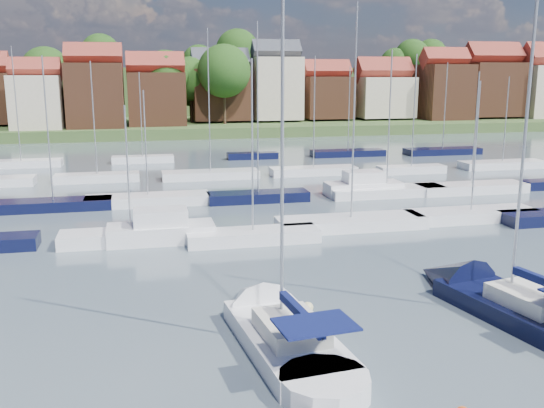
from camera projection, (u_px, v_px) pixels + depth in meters
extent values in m
plane|color=#45545E|center=(207.00, 185.00, 60.51)|extent=(260.00, 260.00, 0.00)
cube|color=white|center=(286.00, 344.00, 24.62)|extent=(4.07, 8.10, 1.20)
cone|color=white|center=(252.00, 302.00, 29.13)|extent=(3.64, 4.12, 3.25)
cylinder|color=white|center=(324.00, 390.00, 21.01)|extent=(3.58, 3.58, 1.20)
cube|color=silver|center=(291.00, 327.00, 23.91)|extent=(2.61, 3.48, 0.70)
cylinder|color=#B2B2B7|center=(282.00, 151.00, 23.45)|extent=(0.14, 0.14, 14.45)
cylinder|color=#B2B2B7|center=(301.00, 317.00, 22.73)|extent=(0.56, 4.32, 0.10)
cube|color=#0E1546|center=(301.00, 314.00, 22.70)|extent=(0.74, 4.13, 0.35)
cube|color=#0E1546|center=(315.00, 324.00, 21.36)|extent=(2.96, 2.24, 0.08)
cube|color=black|center=(519.00, 313.00, 27.71)|extent=(4.91, 8.54, 1.20)
cone|color=black|center=(446.00, 280.00, 32.19)|extent=(4.07, 4.50, 3.35)
cube|color=silver|center=(530.00, 298.00, 27.01)|extent=(2.98, 3.75, 0.70)
cylinder|color=#B2B2B7|center=(525.00, 133.00, 26.46)|extent=(0.14, 0.14, 15.21)
sphere|color=beige|center=(308.00, 309.00, 28.83)|extent=(0.53, 0.53, 0.53)
cube|color=white|center=(131.00, 238.00, 40.02)|extent=(9.22, 2.58, 1.00)
cylinder|color=#B2B2B7|center=(128.00, 169.00, 39.04)|extent=(0.12, 0.12, 8.18)
cube|color=white|center=(253.00, 237.00, 40.16)|extent=(8.78, 2.46, 1.00)
cylinder|color=#B2B2B7|center=(252.00, 147.00, 38.87)|extent=(0.12, 0.12, 11.06)
cube|color=white|center=(351.00, 224.00, 43.72)|extent=(10.79, 3.02, 1.00)
cylinder|color=#B2B2B7|center=(354.00, 113.00, 42.03)|extent=(0.12, 0.12, 14.87)
cube|color=white|center=(471.00, 216.00, 46.11)|extent=(10.13, 2.84, 1.00)
cylinder|color=#B2B2B7|center=(476.00, 147.00, 44.98)|extent=(0.12, 0.12, 9.59)
cube|color=white|center=(161.00, 235.00, 40.20)|extent=(7.00, 2.60, 1.40)
cube|color=white|center=(161.00, 219.00, 39.97)|extent=(3.50, 2.20, 1.30)
cube|color=black|center=(54.00, 206.00, 49.61)|extent=(9.30, 2.60, 1.00)
cylinder|color=#B2B2B7|center=(48.00, 129.00, 48.28)|extent=(0.12, 0.12, 11.48)
cube|color=white|center=(148.00, 201.00, 51.56)|extent=(10.40, 2.91, 1.00)
cylinder|color=#B2B2B7|center=(146.00, 143.00, 50.52)|extent=(0.12, 0.12, 8.77)
cube|color=black|center=(258.00, 198.00, 52.85)|extent=(8.80, 2.46, 1.00)
cylinder|color=#B2B2B7|center=(258.00, 109.00, 51.22)|extent=(0.12, 0.12, 14.33)
cube|color=white|center=(386.00, 192.00, 55.24)|extent=(10.73, 3.00, 1.00)
cylinder|color=#B2B2B7|center=(389.00, 120.00, 53.84)|extent=(0.12, 0.12, 12.14)
cube|color=white|center=(471.00, 189.00, 56.83)|extent=(10.48, 2.93, 1.00)
cylinder|color=#B2B2B7|center=(475.00, 129.00, 55.62)|extent=(0.12, 0.12, 10.28)
cube|color=white|center=(363.00, 190.00, 55.60)|extent=(7.00, 2.60, 1.40)
cube|color=white|center=(363.00, 178.00, 55.37)|extent=(3.50, 2.20, 1.30)
cube|color=white|center=(97.00, 178.00, 62.46)|extent=(8.49, 2.38, 1.00)
cylinder|color=#B2B2B7|center=(94.00, 118.00, 61.15)|extent=(0.12, 0.12, 11.31)
cube|color=white|center=(211.00, 175.00, 64.21)|extent=(10.16, 2.85, 1.00)
cylinder|color=#B2B2B7|center=(209.00, 101.00, 62.55)|extent=(0.12, 0.12, 14.59)
cube|color=white|center=(313.00, 171.00, 66.71)|extent=(9.53, 2.67, 1.00)
cylinder|color=#B2B2B7|center=(314.00, 112.00, 65.34)|extent=(0.12, 0.12, 11.91)
cube|color=white|center=(411.00, 170.00, 67.69)|extent=(7.62, 2.13, 1.00)
cylinder|color=#B2B2B7|center=(414.00, 111.00, 66.29)|extent=(0.12, 0.12, 12.13)
cube|color=white|center=(502.00, 165.00, 71.26)|extent=(10.17, 2.85, 1.00)
cylinder|color=#B2B2B7|center=(506.00, 119.00, 70.12)|extent=(0.12, 0.12, 9.73)
cube|color=white|center=(21.00, 164.00, 71.97)|extent=(9.24, 2.59, 1.00)
cylinder|color=#B2B2B7|center=(16.00, 104.00, 70.47)|extent=(0.12, 0.12, 13.17)
cube|color=white|center=(143.00, 160.00, 75.67)|extent=(7.57, 2.12, 1.00)
cylinder|color=#B2B2B7|center=(141.00, 114.00, 74.47)|extent=(0.12, 0.12, 10.24)
cube|color=black|center=(252.00, 156.00, 78.76)|extent=(6.58, 1.84, 1.00)
cylinder|color=#B2B2B7|center=(252.00, 122.00, 77.80)|extent=(0.12, 0.12, 8.01)
cube|color=black|center=(348.00, 154.00, 81.44)|extent=(9.92, 2.78, 1.00)
cylinder|color=#B2B2B7|center=(349.00, 109.00, 80.17)|extent=(0.12, 0.12, 10.92)
cube|color=black|center=(442.00, 152.00, 83.26)|extent=(10.55, 2.95, 1.00)
cylinder|color=#B2B2B7|center=(445.00, 106.00, 81.93)|extent=(0.12, 0.12, 11.51)
cube|color=#43582C|center=(168.00, 122.00, 133.92)|extent=(200.00, 70.00, 3.00)
cube|color=#43582C|center=(162.00, 96.00, 156.77)|extent=(200.00, 60.00, 14.00)
cube|color=beige|center=(38.00, 103.00, 101.19)|extent=(8.09, 8.80, 8.96)
cube|color=maroon|center=(35.00, 69.00, 100.03)|extent=(8.25, 4.00, 4.00)
cube|color=brown|center=(96.00, 96.00, 103.84)|extent=(9.36, 10.17, 10.97)
cube|color=maroon|center=(93.00, 56.00, 102.43)|extent=(9.54, 4.63, 4.63)
cube|color=brown|center=(157.00, 99.00, 107.81)|extent=(9.90, 8.56, 9.42)
cube|color=maroon|center=(155.00, 65.00, 106.55)|extent=(10.10, 4.90, 4.90)
cube|color=brown|center=(221.00, 94.00, 114.99)|extent=(10.59, 8.93, 9.49)
cube|color=#383A42|center=(220.00, 62.00, 113.71)|extent=(10.80, 5.24, 5.24)
cube|color=beige|center=(276.00, 88.00, 116.18)|extent=(9.01, 8.61, 11.65)
cube|color=#383A42|center=(276.00, 51.00, 114.71)|extent=(9.19, 4.46, 4.46)
cube|color=brown|center=(326.00, 97.00, 119.92)|extent=(9.10, 9.34, 8.00)
cube|color=maroon|center=(326.00, 71.00, 118.83)|extent=(9.28, 4.50, 4.50)
cube|color=beige|center=(382.00, 97.00, 122.02)|extent=(10.86, 9.59, 7.88)
cube|color=maroon|center=(384.00, 70.00, 120.90)|extent=(11.07, 5.37, 5.37)
cube|color=brown|center=(443.00, 92.00, 121.75)|extent=(9.18, 9.96, 10.97)
cube|color=maroon|center=(445.00, 59.00, 120.34)|extent=(9.36, 4.54, 4.54)
cube|color=brown|center=(490.00, 89.00, 125.28)|extent=(11.39, 9.67, 10.76)
cube|color=maroon|center=(493.00, 56.00, 123.83)|extent=(11.62, 5.64, 5.64)
cylinder|color=#382619|center=(411.00, 83.00, 142.68)|extent=(0.50, 0.50, 4.47)
sphere|color=#284F18|center=(412.00, 57.00, 141.39)|extent=(8.18, 8.18, 8.18)
cylinder|color=#382619|center=(192.00, 112.00, 113.79)|extent=(0.50, 0.50, 4.46)
sphere|color=#284F18|center=(191.00, 79.00, 112.50)|extent=(8.15, 8.15, 8.15)
cylinder|color=#382619|center=(238.00, 84.00, 132.18)|extent=(0.50, 0.50, 5.15)
sphere|color=#284F18|center=(237.00, 51.00, 130.70)|extent=(9.41, 9.41, 9.41)
cylinder|color=#382619|center=(102.00, 84.00, 128.63)|extent=(0.50, 0.50, 4.56)
sphere|color=#284F18|center=(100.00, 54.00, 127.31)|extent=(8.34, 8.34, 8.34)
cylinder|color=#382619|center=(49.00, 109.00, 116.99)|extent=(0.50, 0.50, 5.15)
sphere|color=#284F18|center=(46.00, 72.00, 115.50)|extent=(9.42, 9.42, 9.42)
cylinder|color=#382619|center=(238.00, 110.00, 124.40)|extent=(0.50, 0.50, 3.77)
sphere|color=#284F18|center=(238.00, 85.00, 123.31)|extent=(6.89, 6.89, 6.89)
cylinder|color=#382619|center=(225.00, 111.00, 110.12)|extent=(0.50, 0.50, 5.21)
sphere|color=#284F18|center=(224.00, 71.00, 108.61)|extent=(9.53, 9.53, 9.53)
cylinder|color=#382619|center=(459.00, 110.00, 131.67)|extent=(0.50, 0.50, 2.97)
sphere|color=#284F18|center=(460.00, 91.00, 130.81)|extent=(5.44, 5.44, 5.44)
cylinder|color=#382619|center=(167.00, 112.00, 110.70)|extent=(0.50, 0.50, 4.84)
sphere|color=#284F18|center=(166.00, 75.00, 109.30)|extent=(8.85, 8.85, 8.85)
cylinder|color=#382619|center=(394.00, 85.00, 142.09)|extent=(0.50, 0.50, 3.72)
sphere|color=#284F18|center=(395.00, 63.00, 141.02)|extent=(6.80, 6.80, 6.80)
cylinder|color=#382619|center=(443.00, 110.00, 122.75)|extent=(0.50, 0.50, 4.05)
sphere|color=#284F18|center=(444.00, 82.00, 121.58)|extent=(7.40, 7.40, 7.40)
cylinder|color=#382619|center=(200.00, 87.00, 130.19)|extent=(0.50, 0.50, 3.93)
sphere|color=#284F18|center=(199.00, 62.00, 129.06)|extent=(7.19, 7.19, 7.19)
cylinder|color=#382619|center=(323.00, 110.00, 123.62)|extent=(0.50, 0.50, 3.82)
sphere|color=#284F18|center=(324.00, 84.00, 122.51)|extent=(6.99, 6.99, 6.99)
cylinder|color=#382619|center=(74.00, 117.00, 106.82)|extent=(0.50, 0.50, 3.48)
sphere|color=#284F18|center=(72.00, 90.00, 105.81)|extent=(6.37, 6.37, 6.37)
cylinder|color=#382619|center=(438.00, 110.00, 131.87)|extent=(0.50, 0.50, 2.99)
sphere|color=#284F18|center=(439.00, 91.00, 131.01)|extent=(5.46, 5.46, 5.46)
cylinder|color=#382619|center=(191.00, 114.00, 116.92)|extent=(0.50, 0.50, 3.25)
sphere|color=#284F18|center=(190.00, 90.00, 115.98)|extent=(5.94, 5.94, 5.94)
cylinder|color=#382619|center=(156.00, 114.00, 117.16)|extent=(0.50, 0.50, 2.98)
sphere|color=#284F18|center=(155.00, 93.00, 116.30)|extent=(5.46, 5.46, 5.46)
cylinder|color=#382619|center=(429.00, 79.00, 150.11)|extent=(0.50, 0.50, 4.29)
sphere|color=#284F18|center=(431.00, 55.00, 148.87)|extent=(7.84, 7.84, 7.84)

